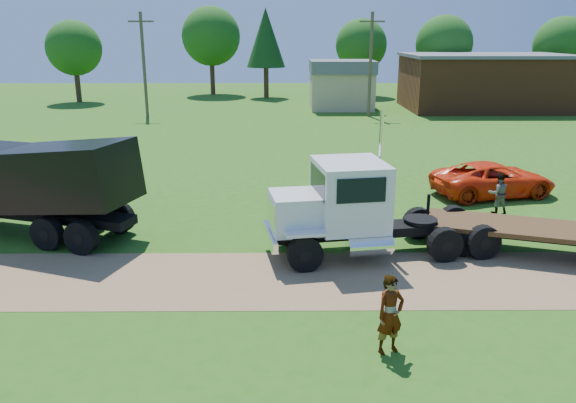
{
  "coord_description": "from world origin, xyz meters",
  "views": [
    {
      "loc": [
        -1.68,
        -15.87,
        7.29
      ],
      "look_at": [
        -1.54,
        2.96,
        1.6
      ],
      "focal_mm": 35.0,
      "sensor_mm": 36.0,
      "label": 1
    }
  ],
  "objects_px": {
    "white_semi_tractor": "(352,209)",
    "spectator_a": "(390,315)",
    "flatbed_trailer": "(531,232)",
    "orange_pickup": "(493,179)",
    "black_dump_truck": "(33,182)"
  },
  "relations": [
    {
      "from": "white_semi_tractor",
      "to": "orange_pickup",
      "type": "bearing_deg",
      "value": 34.63
    },
    {
      "from": "black_dump_truck",
      "to": "white_semi_tractor",
      "type": "bearing_deg",
      "value": 7.71
    },
    {
      "from": "spectator_a",
      "to": "white_semi_tractor",
      "type": "bearing_deg",
      "value": 67.69
    },
    {
      "from": "flatbed_trailer",
      "to": "spectator_a",
      "type": "bearing_deg",
      "value": -115.65
    },
    {
      "from": "black_dump_truck",
      "to": "flatbed_trailer",
      "type": "bearing_deg",
      "value": 11.21
    },
    {
      "from": "white_semi_tractor",
      "to": "spectator_a",
      "type": "distance_m",
      "value": 6.14
    },
    {
      "from": "black_dump_truck",
      "to": "spectator_a",
      "type": "relative_size",
      "value": 4.49
    },
    {
      "from": "white_semi_tractor",
      "to": "black_dump_truck",
      "type": "relative_size",
      "value": 0.93
    },
    {
      "from": "white_semi_tractor",
      "to": "spectator_a",
      "type": "xyz_separation_m",
      "value": [
        0.21,
        -6.1,
        -0.67
      ]
    },
    {
      "from": "orange_pickup",
      "to": "spectator_a",
      "type": "relative_size",
      "value": 2.9
    },
    {
      "from": "white_semi_tractor",
      "to": "flatbed_trailer",
      "type": "xyz_separation_m",
      "value": [
        6.13,
        0.01,
        -0.87
      ]
    },
    {
      "from": "black_dump_truck",
      "to": "flatbed_trailer",
      "type": "xyz_separation_m",
      "value": [
        17.56,
        -2.03,
        -1.27
      ]
    },
    {
      "from": "white_semi_tractor",
      "to": "flatbed_trailer",
      "type": "bearing_deg",
      "value": -9.39
    },
    {
      "from": "black_dump_truck",
      "to": "spectator_a",
      "type": "distance_m",
      "value": 14.24
    },
    {
      "from": "flatbed_trailer",
      "to": "orange_pickup",
      "type": "bearing_deg",
      "value": 98.28
    }
  ]
}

